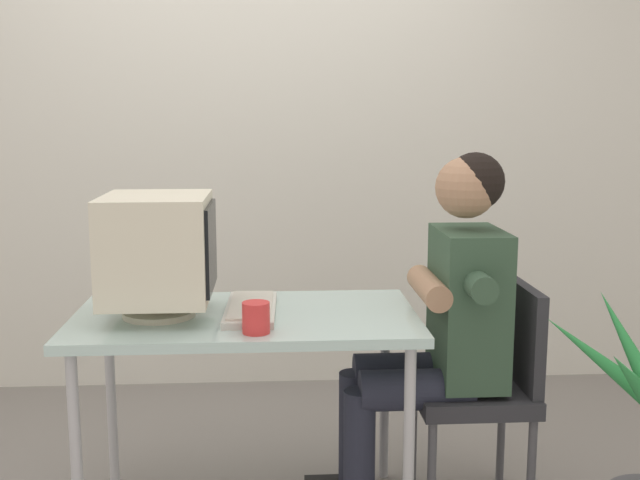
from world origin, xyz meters
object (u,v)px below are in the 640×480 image
crt_monitor (158,249)px  desk_mug (256,317)px  person_seated (440,318)px  keyboard (251,309)px  desk (246,332)px  office_chair (487,380)px

crt_monitor → desk_mug: (0.32, -0.22, -0.18)m
crt_monitor → person_seated: 0.99m
keyboard → person_seated: (0.65, 0.02, -0.05)m
keyboard → person_seated: person_seated is taller
desk → office_chair: size_ratio=1.43×
keyboard → person_seated: 0.66m
keyboard → desk: bearing=-150.3°
desk → office_chair: office_chair is taller
crt_monitor → keyboard: 0.37m
desk → keyboard: (0.02, 0.01, 0.08)m
office_chair → person_seated: size_ratio=0.64×
desk → person_seated: 0.67m
desk → desk_mug: desk_mug is taller
crt_monitor → office_chair: 1.23m
crt_monitor → keyboard: crt_monitor is taller
desk → office_chair: (0.85, 0.03, -0.20)m
desk_mug → desk: bearing=100.2°
crt_monitor → keyboard: bearing=3.7°
desk → person_seated: size_ratio=0.91×
desk → desk_mug: (0.04, -0.22, 0.11)m
crt_monitor → desk_mug: size_ratio=4.18×
person_seated → crt_monitor: bearing=-177.5°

